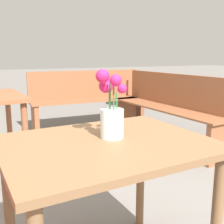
{
  "coord_description": "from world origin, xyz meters",
  "views": [
    {
      "loc": [
        -0.48,
        -1.09,
        1.09
      ],
      "look_at": [
        0.05,
        0.04,
        0.83
      ],
      "focal_mm": 45.0,
      "sensor_mm": 36.0,
      "label": 1
    }
  ],
  "objects_px": {
    "table_front": "(107,164)",
    "bench_middle": "(168,105)",
    "flower_vase": "(111,114)",
    "bicycle": "(141,88)",
    "bench_near": "(88,98)"
  },
  "relations": [
    {
      "from": "bench_middle",
      "to": "bicycle",
      "type": "distance_m",
      "value": 2.88
    },
    {
      "from": "flower_vase",
      "to": "bicycle",
      "type": "distance_m",
      "value": 5.12
    },
    {
      "from": "bicycle",
      "to": "table_front",
      "type": "bearing_deg",
      "value": -122.48
    },
    {
      "from": "table_front",
      "to": "bench_middle",
      "type": "xyz_separation_m",
      "value": [
        1.6,
        1.72,
        -0.13
      ]
    },
    {
      "from": "table_front",
      "to": "bench_middle",
      "type": "distance_m",
      "value": 2.35
    },
    {
      "from": "bench_middle",
      "to": "bicycle",
      "type": "height_order",
      "value": "bench_middle"
    },
    {
      "from": "table_front",
      "to": "bench_near",
      "type": "bearing_deg",
      "value": 71.53
    },
    {
      "from": "bench_middle",
      "to": "bicycle",
      "type": "relative_size",
      "value": 1.23
    },
    {
      "from": "bench_near",
      "to": "bench_middle",
      "type": "distance_m",
      "value": 1.22
    },
    {
      "from": "bicycle",
      "to": "bench_middle",
      "type": "bearing_deg",
      "value": -113.97
    },
    {
      "from": "table_front",
      "to": "flower_vase",
      "type": "distance_m",
      "value": 0.23
    },
    {
      "from": "bench_middle",
      "to": "bicycle",
      "type": "xyz_separation_m",
      "value": [
        1.17,
        2.63,
        -0.15
      ]
    },
    {
      "from": "bench_near",
      "to": "bicycle",
      "type": "xyz_separation_m",
      "value": [
        1.86,
        1.63,
        -0.14
      ]
    },
    {
      "from": "flower_vase",
      "to": "bench_near",
      "type": "distance_m",
      "value": 2.83
    },
    {
      "from": "flower_vase",
      "to": "bicycle",
      "type": "relative_size",
      "value": 0.21
    }
  ]
}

